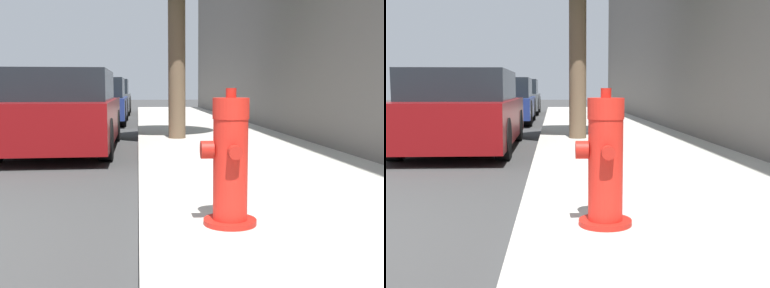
# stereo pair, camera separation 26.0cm
# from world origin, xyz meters

# --- Properties ---
(sidewalk_slab) EXTENTS (2.86, 40.00, 0.14)m
(sidewalk_slab) POSITION_xyz_m (3.42, 0.00, 0.07)
(sidewalk_slab) COLOR #B7B2A8
(sidewalk_slab) RESTS_ON ground_plane
(fire_hydrant) EXTENTS (0.37, 0.36, 0.90)m
(fire_hydrant) POSITION_xyz_m (2.59, 0.18, 0.54)
(fire_hydrant) COLOR red
(fire_hydrant) RESTS_ON sidewalk_slab
(parked_car_near) EXTENTS (1.74, 4.18, 1.32)m
(parked_car_near) POSITION_xyz_m (0.76, 5.26, 0.64)
(parked_car_near) COLOR maroon
(parked_car_near) RESTS_ON ground_plane
(parked_car_mid) EXTENTS (1.76, 3.97, 1.32)m
(parked_car_mid) POSITION_xyz_m (0.79, 11.35, 0.65)
(parked_car_mid) COLOR navy
(parked_car_mid) RESTS_ON ground_plane
(parked_car_far) EXTENTS (1.73, 3.82, 1.37)m
(parked_car_far) POSITION_xyz_m (0.83, 16.51, 0.66)
(parked_car_far) COLOR #4C5156
(parked_car_far) RESTS_ON ground_plane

